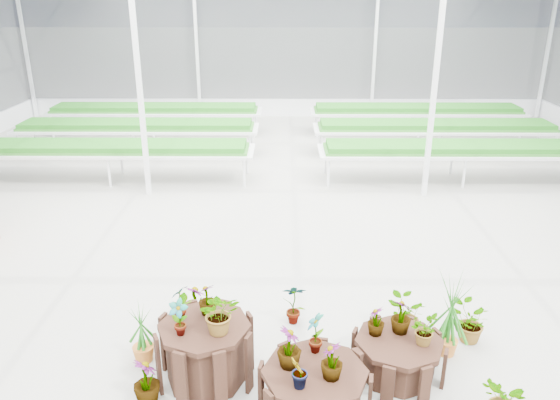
{
  "coord_description": "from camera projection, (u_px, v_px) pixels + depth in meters",
  "views": [
    {
      "loc": [
        -0.05,
        -7.15,
        4.2
      ],
      "look_at": [
        -0.11,
        0.33,
        1.3
      ],
      "focal_mm": 35.0,
      "sensor_mm": 36.0,
      "label": 1
    }
  ],
  "objects": [
    {
      "name": "nursery_benches",
      "position": [
        286.0,
        139.0,
        14.75
      ],
      "size": [
        16.0,
        7.0,
        0.84
      ],
      "primitive_type": null,
      "color": "silver",
      "rests_on": "ground"
    },
    {
      "name": "ground_plane",
      "position": [
        287.0,
        289.0,
        8.19
      ],
      "size": [
        24.0,
        24.0,
        0.0
      ],
      "primitive_type": "plane",
      "color": "gray",
      "rests_on": "ground"
    },
    {
      "name": "steel_frame",
      "position": [
        288.0,
        143.0,
        7.37
      ],
      "size": [
        18.0,
        24.0,
        4.5
      ],
      "primitive_type": null,
      "color": "silver",
      "rests_on": "ground"
    },
    {
      "name": "plinth_mid",
      "position": [
        314.0,
        394.0,
        5.62
      ],
      "size": [
        1.31,
        1.31,
        0.59
      ],
      "primitive_type": "cylinder",
      "rotation": [
        0.0,
        0.0,
        -0.18
      ],
      "color": "black",
      "rests_on": "ground"
    },
    {
      "name": "nursery_plants",
      "position": [
        323.0,
        337.0,
        6.29
      ],
      "size": [
        4.49,
        2.99,
        1.23
      ],
      "color": "#1D6216",
      "rests_on": "ground"
    },
    {
      "name": "plinth_tall",
      "position": [
        206.0,
        352.0,
        6.16
      ],
      "size": [
        1.38,
        1.38,
        0.73
      ],
      "primitive_type": "cylinder",
      "rotation": [
        0.0,
        0.0,
        -0.36
      ],
      "color": "black",
      "rests_on": "ground"
    },
    {
      "name": "greenhouse_shell",
      "position": [
        288.0,
        143.0,
        7.37
      ],
      "size": [
        18.0,
        24.0,
        4.5
      ],
      "primitive_type": null,
      "color": "white",
      "rests_on": "ground"
    },
    {
      "name": "plinth_low",
      "position": [
        398.0,
        357.0,
        6.29
      ],
      "size": [
        1.36,
        1.36,
        0.47
      ],
      "primitive_type": "cylinder",
      "rotation": [
        0.0,
        0.0,
        0.39
      ],
      "color": "black",
      "rests_on": "ground"
    }
  ]
}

